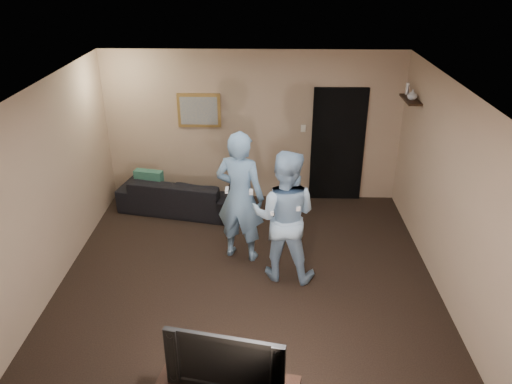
{
  "coord_description": "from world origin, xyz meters",
  "views": [
    {
      "loc": [
        0.25,
        -5.58,
        4.0
      ],
      "look_at": [
        0.1,
        0.3,
        1.15
      ],
      "focal_mm": 35.0,
      "sensor_mm": 36.0,
      "label": 1
    }
  ],
  "objects_px": {
    "sofa": "(180,194)",
    "wii_player_right": "(284,216)",
    "wii_player_left": "(240,197)",
    "television": "(228,356)"
  },
  "relations": [
    {
      "from": "wii_player_left",
      "to": "television",
      "type": "bearing_deg",
      "value": -89.27
    },
    {
      "from": "sofa",
      "to": "wii_player_right",
      "type": "distance_m",
      "value": 2.59
    },
    {
      "from": "television",
      "to": "wii_player_left",
      "type": "xyz_separation_m",
      "value": [
        -0.04,
        2.82,
        0.16
      ]
    },
    {
      "from": "television",
      "to": "wii_player_right",
      "type": "relative_size",
      "value": 0.59
    },
    {
      "from": "sofa",
      "to": "wii_player_left",
      "type": "bearing_deg",
      "value": 139.94
    },
    {
      "from": "sofa",
      "to": "television",
      "type": "relative_size",
      "value": 1.88
    },
    {
      "from": "sofa",
      "to": "wii_player_left",
      "type": "distance_m",
      "value": 1.9
    },
    {
      "from": "television",
      "to": "wii_player_right",
      "type": "bearing_deg",
      "value": 88.02
    },
    {
      "from": "television",
      "to": "wii_player_right",
      "type": "distance_m",
      "value": 2.43
    },
    {
      "from": "wii_player_left",
      "to": "wii_player_right",
      "type": "bearing_deg",
      "value": -37.39
    }
  ]
}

